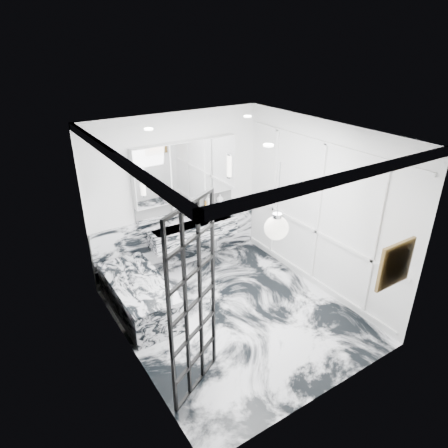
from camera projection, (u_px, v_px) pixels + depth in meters
floor at (235, 315)px, 6.14m from camera, size 3.60×3.60×0.00m
ceiling at (238, 133)px, 4.92m from camera, size 3.60×3.60×0.00m
wall_back at (177, 194)px, 6.89m from camera, size 3.60×0.00×3.60m
wall_front at (334, 300)px, 4.17m from camera, size 3.60×0.00×3.60m
wall_left at (126, 267)px, 4.75m from camera, size 0.00×3.60×3.60m
wall_right at (320, 209)px, 6.31m from camera, size 0.00×3.60×3.60m
marble_clad_back at (180, 239)px, 7.25m from camera, size 3.18×0.05×1.05m
marble_clad_left at (128, 271)px, 4.78m from camera, size 0.02×3.56×2.68m
panel_molding at (318, 215)px, 6.35m from camera, size 0.03×3.40×2.30m
soap_bottle_a at (207, 200)px, 7.18m from camera, size 0.08×0.08×0.20m
soap_bottle_b at (208, 201)px, 7.19m from camera, size 0.10×0.10×0.18m
soap_bottle_c at (220, 198)px, 7.32m from camera, size 0.15×0.15×0.16m
face_pot at (177, 209)px, 6.89m from camera, size 0.17×0.17×0.17m
amber_bottle at (206, 203)px, 7.18m from camera, size 0.04×0.04×0.10m
flower_vase at (170, 301)px, 5.46m from camera, size 0.08×0.08×0.12m
crittall_door at (193, 304)px, 4.41m from camera, size 0.79×0.46×2.42m
artwork at (395, 264)px, 4.69m from camera, size 0.48×0.05×0.48m
pendant_light at (276, 228)px, 4.32m from camera, size 0.27×0.27×0.27m
trough_sink at (193, 232)px, 7.07m from camera, size 1.60×0.45×0.30m
ledge at (188, 211)px, 7.05m from camera, size 1.90×0.14×0.04m
subway_tile at (186, 203)px, 7.03m from camera, size 1.90×0.03×0.23m
mirror_cabinet at (186, 170)px, 6.72m from camera, size 1.90×0.16×1.00m
sconce_left at (143, 183)px, 6.27m from camera, size 0.07×0.07×0.40m
sconce_right at (230, 166)px, 7.07m from camera, size 0.07×0.07×0.40m
bathtub at (139, 296)px, 6.12m from camera, size 0.75×1.65×0.55m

